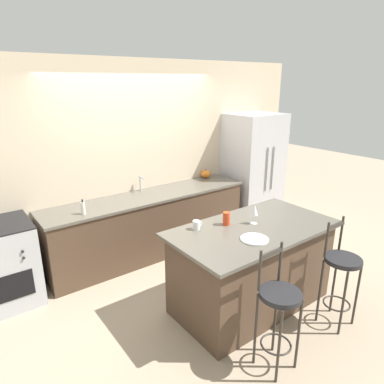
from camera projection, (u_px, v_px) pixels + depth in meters
name	position (u px, v px, depth m)	size (l,w,h in m)	color
ground_plane	(165.00, 263.00, 4.75)	(18.00, 18.00, 0.00)	tan
wall_back	(136.00, 159.00, 4.87)	(6.00, 0.07, 2.70)	beige
back_counter	(150.00, 224.00, 4.90)	(2.96, 0.69, 0.90)	#4C3828
sink_faucet	(141.00, 182.00, 4.87)	(0.02, 0.13, 0.22)	#ADAFB5
kitchen_island	(252.00, 266.00, 3.75)	(1.81, 0.99, 0.94)	#4C3828
refrigerator	(253.00, 170.00, 5.85)	(0.89, 0.75, 1.90)	#BCBCC1
bar_stool_near	(278.00, 307.00, 2.86)	(0.35, 0.35, 1.12)	#332D28
bar_stool_far	(341.00, 271.00, 3.40)	(0.35, 0.35, 1.12)	#332D28
dinner_plate	(254.00, 239.00, 3.32)	(0.28, 0.28, 0.02)	white
wine_glass	(255.00, 210.00, 3.65)	(0.08, 0.08, 0.21)	white
coffee_mug	(197.00, 225.00, 3.54)	(0.11, 0.08, 0.09)	white
tumbler_cup	(226.00, 219.00, 3.64)	(0.08, 0.08, 0.14)	red
pumpkin_decoration	(206.00, 174.00, 5.56)	(0.16, 0.16, 0.15)	orange
soap_bottle	(83.00, 208.00, 4.04)	(0.05, 0.05, 0.19)	silver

